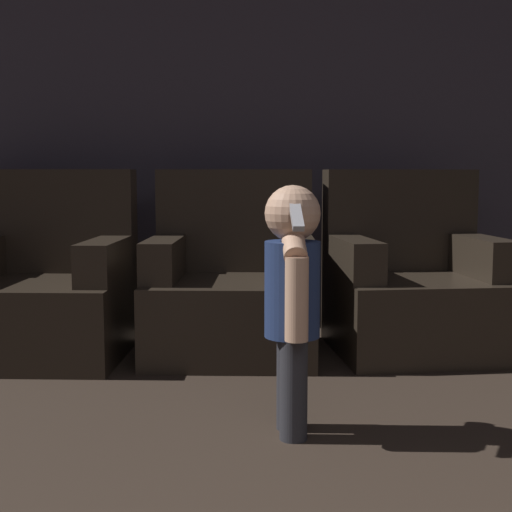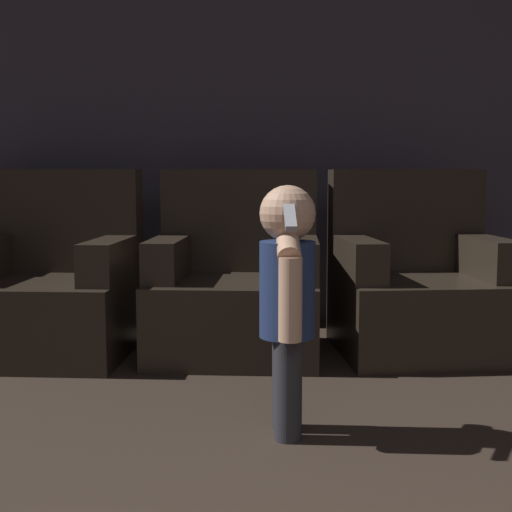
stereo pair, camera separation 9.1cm
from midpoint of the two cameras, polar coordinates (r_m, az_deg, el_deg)
The scene contains 5 objects.
wall_back at distance 4.36m, azimuth 0.51°, elevation 11.75°, with size 8.40×0.05×2.60m.
armchair_left at distance 3.73m, azimuth -17.27°, elevation -2.75°, with size 0.89×0.85×0.93m.
armchair_middle at distance 3.62m, azimuth -2.66°, elevation -2.74°, with size 0.88×0.84×0.93m.
armchair_right at distance 3.75m, azimuth 11.76°, elevation -2.56°, with size 0.87×0.83×0.93m.
person_toddler at distance 2.42m, azimuth 1.86°, elevation -2.70°, with size 0.19×0.34×0.86m.
Camera 1 is at (-0.33, 0.17, 0.89)m, focal length 50.00 mm.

